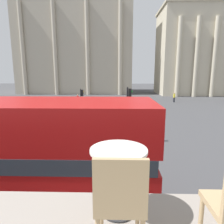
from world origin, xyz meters
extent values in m
cylinder|color=black|center=(0.36, 4.88, 0.55)|extent=(1.09, 0.22, 1.09)
cylinder|color=#2D2D30|center=(0.63, -0.35, 3.40)|extent=(0.36, 0.36, 0.02)
cylinder|color=#2D2D30|center=(0.63, -0.35, 3.75)|extent=(0.07, 0.07, 0.68)
cylinder|color=silver|center=(0.63, -0.35, 4.10)|extent=(0.60, 0.60, 0.03)
cylinder|color=tan|center=(0.47, -0.65, 3.61)|extent=(0.04, 0.04, 0.44)
cylinder|color=tan|center=(0.81, -0.65, 3.61)|extent=(0.04, 0.04, 0.44)
cube|color=tan|center=(0.64, -0.82, 3.85)|extent=(0.40, 0.40, 0.05)
cube|color=tan|center=(0.64, -1.00, 4.09)|extent=(0.40, 0.04, 0.42)
cylinder|color=tan|center=(1.37, -0.71, 3.61)|extent=(0.04, 0.04, 0.44)
cube|color=#B2A893|center=(-9.96, 52.42, 12.38)|extent=(28.11, 14.08, 24.76)
cylinder|color=#B2A893|center=(-21.21, 44.93, 10.52)|extent=(0.90, 0.90, 21.05)
cylinder|color=#B2A893|center=(-13.71, 44.93, 10.52)|extent=(0.90, 0.90, 21.05)
cylinder|color=#B2A893|center=(-6.21, 44.93, 10.52)|extent=(0.90, 0.90, 21.05)
cylinder|color=#B2A893|center=(1.29, 44.93, 10.52)|extent=(0.90, 0.90, 21.05)
cube|color=beige|center=(24.72, 47.53, 9.66)|extent=(27.99, 11.33, 19.31)
cube|color=#B7AD93|center=(24.72, 47.53, 19.56)|extent=(28.59, 11.93, 0.50)
cylinder|color=beige|center=(13.52, 41.41, 8.21)|extent=(0.90, 0.90, 16.41)
cylinder|color=beige|center=(17.25, 41.41, 8.21)|extent=(0.90, 0.90, 16.41)
cylinder|color=beige|center=(20.99, 41.41, 8.21)|extent=(0.90, 0.90, 16.41)
cylinder|color=black|center=(1.33, 11.58, 1.99)|extent=(0.12, 0.12, 3.98)
cube|color=black|center=(1.51, 11.58, 3.53)|extent=(0.20, 0.24, 0.70)
sphere|color=green|center=(1.62, 11.58, 3.68)|extent=(0.14, 0.14, 0.14)
cylinder|color=black|center=(-3.38, 19.43, 1.64)|extent=(0.12, 0.12, 3.28)
cube|color=black|center=(-3.20, 19.43, 2.83)|extent=(0.20, 0.24, 0.70)
sphere|color=gold|center=(-3.09, 19.43, 2.98)|extent=(0.14, 0.14, 0.14)
cylinder|color=black|center=(3.37, 26.90, 0.30)|extent=(0.60, 0.18, 0.60)
cylinder|color=black|center=(3.37, 25.15, 0.30)|extent=(0.60, 0.18, 0.60)
cylinder|color=black|center=(0.57, 26.90, 0.30)|extent=(0.60, 0.18, 0.60)
cylinder|color=black|center=(0.57, 25.15, 0.30)|extent=(0.60, 0.18, 0.60)
cube|color=black|center=(1.97, 26.03, 0.57)|extent=(4.20, 1.75, 0.55)
cube|color=#2D3842|center=(1.77, 26.03, 1.10)|extent=(1.89, 1.61, 0.50)
cylinder|color=#282B33|center=(-5.81, 29.47, 0.40)|extent=(0.14, 0.14, 0.79)
cylinder|color=#282B33|center=(-5.63, 29.47, 0.40)|extent=(0.14, 0.14, 0.79)
cylinder|color=#B22323|center=(-5.72, 29.47, 1.11)|extent=(0.32, 0.32, 0.63)
sphere|color=tan|center=(-5.72, 29.47, 1.53)|extent=(0.21, 0.21, 0.21)
cylinder|color=#282B33|center=(10.50, 32.62, 0.41)|extent=(0.14, 0.14, 0.82)
cylinder|color=#282B33|center=(10.68, 32.62, 0.41)|extent=(0.14, 0.14, 0.82)
cylinder|color=yellow|center=(10.59, 32.62, 1.15)|extent=(0.32, 0.32, 0.65)
sphere|color=tan|center=(10.59, 32.62, 1.59)|extent=(0.22, 0.22, 0.22)
camera|label=1|loc=(0.61, -2.30, 4.88)|focal=32.00mm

